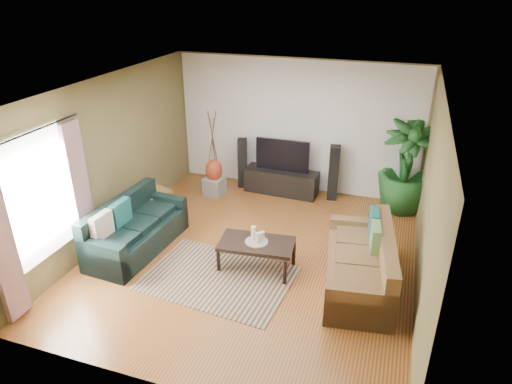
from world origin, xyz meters
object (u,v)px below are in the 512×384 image
at_px(sofa_left, 136,226).
at_px(speaker_left, 242,163).
at_px(potted_plant, 406,167).
at_px(television, 282,155).
at_px(coffee_table, 257,255).
at_px(pedestal, 215,186).
at_px(tv_stand, 281,182).
at_px(side_table, 154,204).
at_px(speaker_right, 334,173).
at_px(sofa_right, 359,260).
at_px(vase, 214,170).

distance_m(sofa_left, speaker_left, 2.99).
bearing_deg(potted_plant, television, -179.82).
bearing_deg(sofa_left, coffee_table, -83.08).
distance_m(sofa_left, pedestal, 2.36).
distance_m(sofa_left, tv_stand, 3.28).
xyz_separation_m(speaker_left, side_table, (-1.07, -1.84, -0.26)).
height_order(speaker_right, side_table, speaker_right).
bearing_deg(coffee_table, pedestal, 121.10).
relative_size(sofa_left, speaker_right, 1.67).
bearing_deg(sofa_left, television, -26.16).
bearing_deg(speaker_left, sofa_right, -61.53).
height_order(speaker_left, vase, speaker_left).
height_order(tv_stand, speaker_left, speaker_left).
relative_size(coffee_table, side_table, 2.11).
bearing_deg(sofa_left, speaker_left, -11.04).
bearing_deg(sofa_right, coffee_table, -95.85).
relative_size(coffee_table, television, 1.02).
distance_m(speaker_left, vase, 0.70).
relative_size(sofa_left, pedestal, 5.09).
bearing_deg(television, tv_stand, -90.00).
bearing_deg(potted_plant, speaker_right, 178.43).
distance_m(television, side_table, 2.70).
bearing_deg(speaker_right, sofa_right, -80.93).
xyz_separation_m(potted_plant, vase, (-3.66, -0.54, -0.34)).
bearing_deg(vase, speaker_right, 13.93).
distance_m(sofa_right, speaker_left, 3.89).
bearing_deg(vase, pedestal, 90.00).
distance_m(television, vase, 1.42).
xyz_separation_m(sofa_right, tv_stand, (-1.89, 2.66, -0.18)).
bearing_deg(television, sofa_left, -120.07).
xyz_separation_m(sofa_right, side_table, (-3.83, 0.89, -0.16)).
bearing_deg(side_table, coffee_table, -22.30).
height_order(sofa_right, tv_stand, sofa_right).
height_order(sofa_right, side_table, sofa_right).
relative_size(television, side_table, 2.07).
bearing_deg(vase, sofa_left, -99.03).
distance_m(television, potted_plant, 2.38).
height_order(potted_plant, side_table, potted_plant).
relative_size(sofa_left, sofa_right, 0.95).
height_order(vase, side_table, vase).
xyz_separation_m(potted_plant, pedestal, (-3.66, -0.54, -0.70)).
bearing_deg(pedestal, television, 22.59).
height_order(potted_plant, vase, potted_plant).
height_order(sofa_right, speaker_right, speaker_right).
relative_size(television, potted_plant, 0.62).
height_order(speaker_right, pedestal, speaker_right).
xyz_separation_m(speaker_right, vase, (-2.33, -0.58, -0.02)).
height_order(speaker_right, vase, speaker_right).
relative_size(coffee_table, tv_stand, 0.75).
relative_size(tv_stand, television, 1.36).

